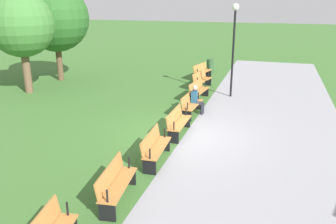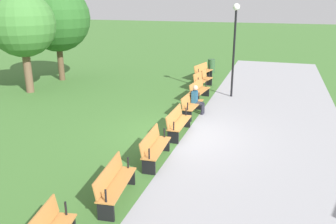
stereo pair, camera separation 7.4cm
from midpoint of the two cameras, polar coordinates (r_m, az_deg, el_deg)
ground_plane at (r=12.36m, az=2.06°, el=-3.71°), size 120.00×120.00×0.00m
path_paving at (r=11.99m, az=15.79°, el=-5.13°), size 32.29×5.53×0.01m
bench_0 at (r=20.85m, az=5.79°, el=6.63°), size 1.77×0.85×0.89m
bench_1 at (r=18.65m, az=5.73°, el=5.26°), size 1.77×0.76×0.89m
bench_2 at (r=16.46m, az=5.19°, el=3.54°), size 1.75×0.66×0.89m
bench_3 at (r=14.30m, az=3.99°, el=1.32°), size 1.73×0.57×0.89m
bench_4 at (r=12.21m, az=1.78°, el=-1.62°), size 1.71×0.47×0.89m
bench_5 at (r=10.23m, az=-2.02°, el=-5.67°), size 1.73×0.57×0.89m
bench_6 at (r=8.44m, az=-8.46°, el=-11.35°), size 1.75×0.66×0.89m
person_seated at (r=14.48m, az=4.87°, el=2.19°), size 0.34×0.53×1.20m
tree_0 at (r=21.11m, az=-17.64°, el=14.38°), size 3.72×3.72×5.39m
tree_1 at (r=18.73m, az=-22.61°, el=13.05°), size 3.18×3.18×4.98m
lamp_post at (r=16.88m, az=10.97°, el=12.39°), size 0.32×0.32×4.36m
trash_bin at (r=22.75m, az=7.18°, el=7.46°), size 0.46×0.46×0.87m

